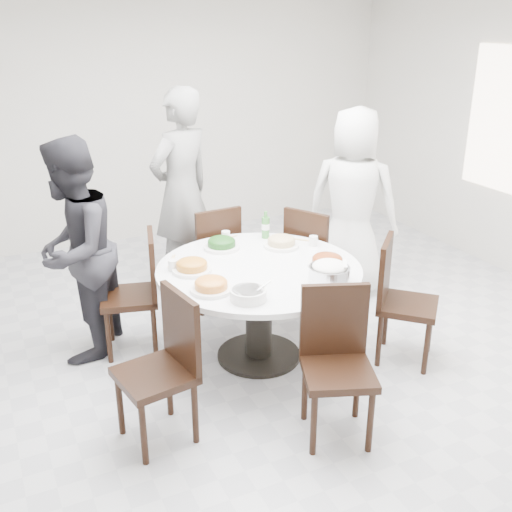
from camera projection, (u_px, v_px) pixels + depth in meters
name	position (u px, v px, depth m)	size (l,w,h in m)	color
floor	(260.00, 351.00, 4.71)	(6.00, 6.00, 0.01)	#B9B9BE
wall_back	(144.00, 117.00, 6.70)	(6.00, 0.01, 2.80)	silver
dining_table	(259.00, 313.00, 4.50)	(1.50, 1.50, 0.75)	white
chair_ne	(316.00, 258.00, 5.26)	(0.42, 0.42, 0.95)	black
chair_n	(210.00, 255.00, 5.31)	(0.42, 0.42, 0.95)	black
chair_nw	(129.00, 294.00, 4.57)	(0.42, 0.42, 0.95)	black
chair_sw	(154.00, 372.00, 3.57)	(0.42, 0.42, 0.95)	black
chair_s	(338.00, 369.00, 3.60)	(0.42, 0.42, 0.95)	black
chair_se	(408.00, 303.00, 4.44)	(0.42, 0.42, 0.95)	black
diner_right	(352.00, 202.00, 5.48)	(0.85, 0.55, 1.73)	white
diner_middle	(182.00, 192.00, 5.50)	(0.69, 0.45, 1.90)	black
diner_left	(74.00, 251.00, 4.40)	(0.82, 0.64, 1.68)	black
dish_greens	(222.00, 244.00, 4.69)	(0.28, 0.28, 0.07)	white
dish_pale	(281.00, 243.00, 4.73)	(0.28, 0.28, 0.07)	white
dish_orange	(192.00, 267.00, 4.27)	(0.29, 0.29, 0.08)	white
dish_redbrown	(327.00, 262.00, 4.35)	(0.28, 0.28, 0.07)	white
dish_tofu	(211.00, 286.00, 3.96)	(0.28, 0.28, 0.07)	white
rice_bowl	(329.00, 275.00, 4.08)	(0.28, 0.28, 0.12)	silver
soup_bowl	(248.00, 294.00, 3.84)	(0.24, 0.24, 0.07)	white
beverage_bottle	(266.00, 225.00, 4.90)	(0.06, 0.06, 0.23)	#347930
tea_cups	(225.00, 236.00, 4.86)	(0.07, 0.07, 0.08)	white
chopsticks	(224.00, 239.00, 4.90)	(0.24, 0.04, 0.01)	tan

